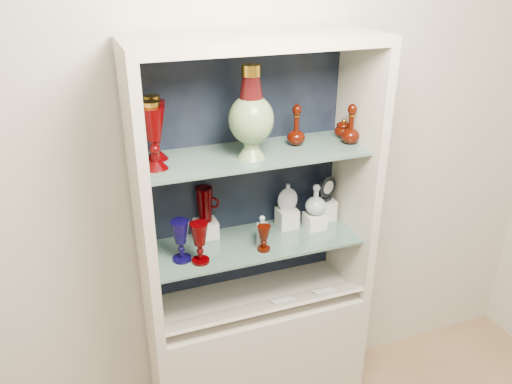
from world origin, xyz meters
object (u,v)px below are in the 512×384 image
object	(u,v)px
pedestal_lamp_left	(154,128)
flat_flask	(288,196)
ruby_decanter_b	(351,123)
cobalt_goblet	(181,241)
enamel_urn	(251,113)
lidded_bowl	(343,128)
ruby_pitcher	(205,204)
cameo_medallion	(327,188)
ruby_goblet_small	(264,238)
pedestal_lamp_right	(154,136)
clear_square_bottle	(262,230)
ruby_decanter_a	(296,123)
clear_round_decanter	(316,200)
ruby_goblet_tall	(200,243)

from	to	relation	value
pedestal_lamp_left	flat_flask	bearing A→B (deg)	0.73
ruby_decanter_b	cobalt_goblet	bearing A→B (deg)	-179.32
pedestal_lamp_left	ruby_decanter_b	size ratio (longest dim) A/B	1.37
enamel_urn	lidded_bowl	xyz separation A→B (m)	(0.47, 0.10, -0.14)
cobalt_goblet	ruby_pitcher	xyz separation A→B (m)	(0.15, 0.16, 0.07)
flat_flask	cameo_medallion	xyz separation A→B (m)	(0.21, 0.00, 0.01)
ruby_decanter_b	ruby_goblet_small	distance (m)	0.62
pedestal_lamp_left	pedestal_lamp_right	world-z (taller)	pedestal_lamp_right
cobalt_goblet	pedestal_lamp_left	bearing A→B (deg)	114.29
clear_square_bottle	enamel_urn	bearing A→B (deg)	-162.41
cameo_medallion	pedestal_lamp_left	bearing A→B (deg)	159.42
flat_flask	ruby_decanter_a	bearing A→B (deg)	-69.95
enamel_urn	lidded_bowl	bearing A→B (deg)	11.68
ruby_decanter_a	cameo_medallion	world-z (taller)	ruby_decanter_a
ruby_goblet_small	ruby_decanter_b	bearing A→B (deg)	7.31
ruby_goblet_small	ruby_decanter_a	bearing A→B (deg)	31.54
cobalt_goblet	flat_flask	distance (m)	0.55
ruby_decanter_b	ruby_decanter_a	bearing A→B (deg)	164.70
ruby_decanter_b	clear_square_bottle	size ratio (longest dim) A/B	1.36
cobalt_goblet	clear_square_bottle	bearing A→B (deg)	2.00
cameo_medallion	enamel_urn	bearing A→B (deg)	175.27
lidded_bowl	flat_flask	xyz separation A→B (m)	(-0.25, 0.03, -0.31)
ruby_decanter_a	cobalt_goblet	world-z (taller)	ruby_decanter_a
ruby_decanter_a	cobalt_goblet	size ratio (longest dim) A/B	1.09
ruby_goblet_small	flat_flask	world-z (taller)	flat_flask
lidded_bowl	enamel_urn	bearing A→B (deg)	-168.32
pedestal_lamp_left	ruby_decanter_b	bearing A→B (deg)	-7.15
cobalt_goblet	enamel_urn	bearing A→B (deg)	-0.88
clear_round_decanter	enamel_urn	bearing A→B (deg)	-168.47
pedestal_lamp_left	cobalt_goblet	bearing A→B (deg)	-65.71
clear_square_bottle	ruby_pitcher	bearing A→B (deg)	145.72
pedestal_lamp_right	lidded_bowl	bearing A→B (deg)	5.56
lidded_bowl	cameo_medallion	size ratio (longest dim) A/B	0.69
ruby_pitcher	clear_round_decanter	bearing A→B (deg)	12.33
pedestal_lamp_left	ruby_goblet_small	size ratio (longest dim) A/B	2.18
ruby_decanter_a	ruby_goblet_tall	size ratio (longest dim) A/B	1.10
ruby_goblet_small	clear_square_bottle	world-z (taller)	clear_square_bottle
enamel_urn	cobalt_goblet	xyz separation A→B (m)	(-0.31, 0.00, -0.51)
clear_round_decanter	cameo_medallion	distance (m)	0.11
ruby_pitcher	ruby_decanter_a	bearing A→B (deg)	10.42
ruby_decanter_b	flat_flask	bearing A→B (deg)	155.17
enamel_urn	ruby_decanter_b	size ratio (longest dim) A/B	1.99
ruby_decanter_a	clear_round_decanter	bearing A→B (deg)	-3.80
ruby_decanter_a	ruby_decanter_b	distance (m)	0.24
ruby_pitcher	pedestal_lamp_left	bearing A→B (deg)	-142.86
pedestal_lamp_left	lidded_bowl	bearing A→B (deg)	-1.33
ruby_goblet_tall	ruby_pitcher	size ratio (longest dim) A/B	1.12
enamel_urn	cameo_medallion	distance (m)	0.63
enamel_urn	ruby_pitcher	distance (m)	0.50
ruby_decanter_a	clear_round_decanter	world-z (taller)	ruby_decanter_a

